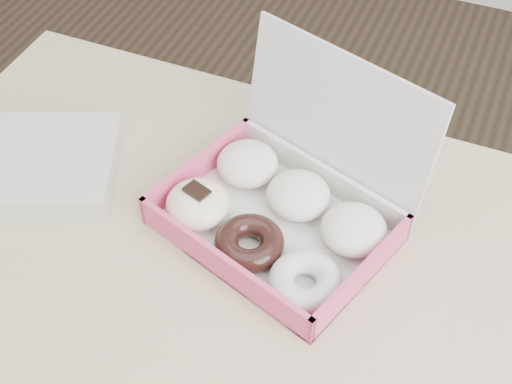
% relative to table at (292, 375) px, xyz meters
% --- Properties ---
extents(table, '(1.20, 0.80, 0.75)m').
position_rel_table_xyz_m(table, '(0.00, 0.00, 0.00)').
color(table, tan).
rests_on(table, ground).
extents(donut_box, '(0.34, 0.31, 0.20)m').
position_rel_table_xyz_m(donut_box, '(-0.08, 0.16, 0.11)').
color(donut_box, silver).
rests_on(donut_box, table).
extents(newspapers, '(0.27, 0.25, 0.04)m').
position_rel_table_xyz_m(newspapers, '(-0.42, 0.11, 0.10)').
color(newspapers, beige).
rests_on(newspapers, table).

